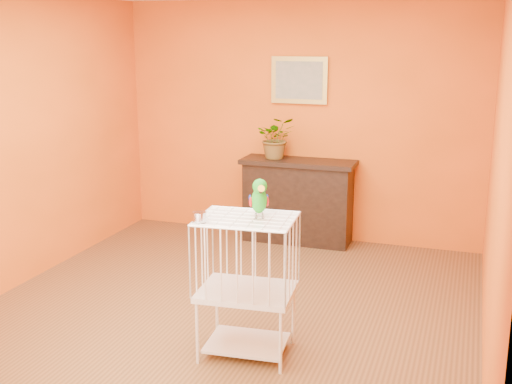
% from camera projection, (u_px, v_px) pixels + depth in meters
% --- Properties ---
extents(ground, '(4.50, 4.50, 0.00)m').
position_uv_depth(ground, '(225.00, 313.00, 5.26)').
color(ground, brown).
rests_on(ground, ground).
extents(room_shell, '(4.50, 4.50, 4.50)m').
position_uv_depth(room_shell, '(222.00, 120.00, 4.88)').
color(room_shell, orange).
rests_on(room_shell, ground).
extents(console_cabinet, '(1.23, 0.44, 0.91)m').
position_uv_depth(console_cabinet, '(298.00, 201.00, 7.00)').
color(console_cabinet, black).
rests_on(console_cabinet, ground).
extents(potted_plant, '(0.55, 0.57, 0.36)m').
position_uv_depth(potted_plant, '(277.00, 142.00, 6.97)').
color(potted_plant, '#26722D').
rests_on(potted_plant, console_cabinet).
extents(framed_picture, '(0.62, 0.04, 0.50)m').
position_uv_depth(framed_picture, '(299.00, 80.00, 6.88)').
color(framed_picture, '#B3983F').
rests_on(framed_picture, room_shell).
extents(birdcage, '(0.69, 0.55, 1.00)m').
position_uv_depth(birdcage, '(247.00, 285.00, 4.47)').
color(birdcage, silver).
rests_on(birdcage, ground).
extents(feed_cup, '(0.09, 0.09, 0.06)m').
position_uv_depth(feed_cup, '(199.00, 217.00, 4.25)').
color(feed_cup, silver).
rests_on(feed_cup, birdcage).
extents(parrot, '(0.17, 0.25, 0.28)m').
position_uv_depth(parrot, '(259.00, 198.00, 4.32)').
color(parrot, '#59544C').
rests_on(parrot, birdcage).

